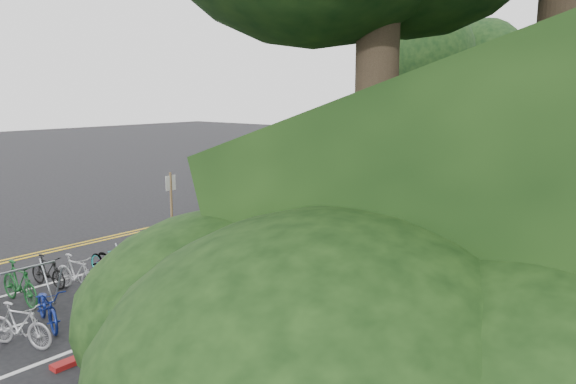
% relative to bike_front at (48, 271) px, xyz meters
% --- Properties ---
extents(ground, '(120.00, 120.00, 0.00)m').
position_rel_bike_front_xyz_m(ground, '(-1.21, -0.31, -0.43)').
color(ground, black).
rests_on(ground, ground).
extents(road_markings, '(7.47, 80.00, 0.01)m').
position_rel_bike_front_xyz_m(road_markings, '(-0.58, 9.78, -0.42)').
color(road_markings, gold).
rests_on(road_markings, ground).
extents(red_curb, '(0.25, 28.00, 0.10)m').
position_rel_bike_front_xyz_m(red_curb, '(4.49, 11.69, -0.38)').
color(red_curb, maroon).
rests_on(red_curb, ground).
extents(bike_racks_rest, '(1.14, 23.00, 1.17)m').
position_rel_bike_front_xyz_m(bike_racks_rest, '(1.79, 12.69, 0.43)').
color(bike_racks_rest, '#8D929D').
rests_on(bike_racks_rest, ground).
extents(signposts_rest, '(0.08, 18.40, 2.50)m').
position_rel_bike_front_xyz_m(signposts_rest, '(-0.61, 13.69, 1.00)').
color(signposts_rest, brown).
rests_on(signposts_rest, ground).
extents(bike_front, '(0.57, 1.46, 0.86)m').
position_rel_bike_front_xyz_m(bike_front, '(0.00, 0.00, 0.00)').
color(bike_front, black).
rests_on(bike_front, ground).
extents(bike_valet, '(3.42, 11.31, 1.09)m').
position_rel_bike_front_xyz_m(bike_valet, '(1.66, 1.22, 0.06)').
color(bike_valet, black).
rests_on(bike_valet, ground).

